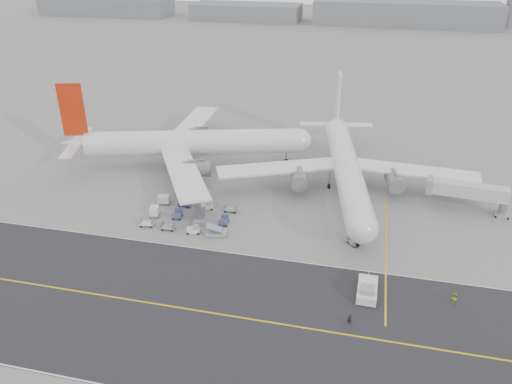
% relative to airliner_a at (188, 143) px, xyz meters
% --- Properties ---
extents(ground, '(700.00, 700.00, 0.00)m').
position_rel_airliner_a_xyz_m(ground, '(16.77, -31.68, -5.92)').
color(ground, gray).
rests_on(ground, ground).
extents(taxiway, '(220.00, 59.00, 0.03)m').
position_rel_airliner_a_xyz_m(taxiway, '(21.79, -49.66, -5.91)').
color(taxiway, '#2B2B2D').
rests_on(taxiway, ground).
extents(horizon_buildings, '(520.00, 28.00, 28.00)m').
position_rel_airliner_a_xyz_m(horizon_buildings, '(46.77, 228.32, -5.92)').
color(horizon_buildings, gray).
rests_on(horizon_buildings, ground).
extents(airliner_a, '(58.13, 56.91, 20.57)m').
position_rel_airliner_a_xyz_m(airliner_a, '(0.00, 0.00, 0.00)').
color(airliner_a, silver).
rests_on(airliner_a, ground).
extents(airliner_b, '(55.51, 56.58, 19.67)m').
position_rel_airliner_a_xyz_m(airliner_b, '(37.70, -4.47, -0.26)').
color(airliner_b, silver).
rests_on(airliner_b, ground).
extents(pushback_tug, '(3.11, 8.21, 2.35)m').
position_rel_airliner_a_xyz_m(pushback_tug, '(43.86, -40.16, -4.96)').
color(pushback_tug, silver).
rests_on(pushback_tug, ground).
extents(jet_bridge, '(16.42, 4.59, 6.14)m').
position_rel_airliner_a_xyz_m(jet_bridge, '(62.26, -8.38, -1.64)').
color(jet_bridge, gray).
rests_on(jet_bridge, ground).
extents(gse_cluster, '(24.01, 19.38, 1.99)m').
position_rel_airliner_a_xyz_m(gse_cluster, '(8.89, -24.45, -5.92)').
color(gse_cluster, '#A2A2A7').
rests_on(gse_cluster, ground).
extents(stray_dolly, '(2.61, 2.64, 1.41)m').
position_rel_airliner_a_xyz_m(stray_dolly, '(40.99, -26.17, -5.92)').
color(stray_dolly, silver).
rests_on(stray_dolly, ground).
extents(ground_crew_a, '(0.66, 0.46, 1.75)m').
position_rel_airliner_a_xyz_m(ground_crew_a, '(41.65, -47.41, -5.05)').
color(ground_crew_a, black).
rests_on(ground_crew_a, ground).
extents(ground_crew_b, '(1.10, 0.98, 1.86)m').
position_rel_airliner_a_xyz_m(ground_crew_b, '(56.79, -39.11, -4.99)').
color(ground_crew_b, '#B0BC16').
rests_on(ground_crew_b, ground).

